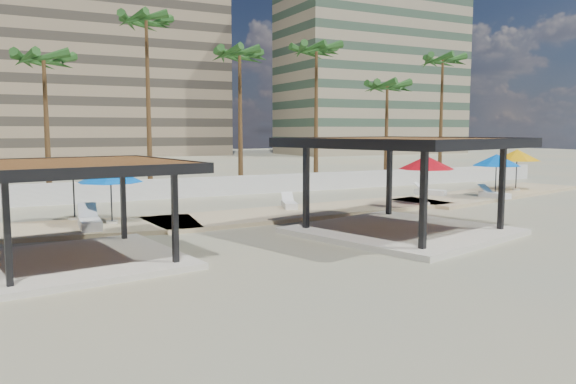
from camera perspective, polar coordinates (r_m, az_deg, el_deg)
name	(u,v)px	position (r m, az deg, el deg)	size (l,w,h in m)	color
ground	(359,242)	(20.68, 7.20, -5.02)	(200.00, 200.00, 0.00)	tan
promenade	(305,210)	(28.14, 1.71, -1.85)	(44.45, 7.97, 0.24)	#C6B284
boundary_wall	(211,187)	(34.83, -7.87, 0.54)	(56.00, 0.30, 1.20)	silver
building_mid	(102,66)	(96.50, -18.33, 12.02)	(38.00, 16.00, 30.40)	#847259
building_east	(373,55)	(102.75, 8.58, 13.57)	(32.00, 15.00, 36.40)	gray
pavilion_central	(404,177)	(22.22, 11.67, 1.52)	(9.13, 9.13, 3.76)	beige
pavilion_west	(75,203)	(18.01, -20.80, -1.06)	(6.94, 6.94, 3.12)	beige
umbrella_b	(73,169)	(25.91, -21.02, 2.18)	(3.75, 3.75, 2.55)	beige
umbrella_c	(426,163)	(29.94, 13.89, 2.91)	(3.36, 3.36, 2.55)	beige
umbrella_d	(497,160)	(34.75, 20.42, 3.05)	(3.60, 3.60, 2.49)	beige
umbrella_e	(517,155)	(39.11, 22.25, 3.48)	(3.86, 3.86, 2.65)	beige
umbrella_f	(110,175)	(24.30, -17.59, 1.69)	(3.52, 3.52, 2.37)	beige
lounger_a	(90,222)	(23.68, -19.51, -2.93)	(0.89, 2.38, 0.89)	white
lounger_b	(289,204)	(28.21, 0.12, -1.24)	(1.18, 1.95, 0.70)	white
lounger_c	(430,192)	(34.87, 14.21, 0.02)	(1.51, 1.98, 0.73)	white
lounger_d	(494,195)	(34.37, 20.20, -0.27)	(0.73, 1.96, 0.73)	white
palm_c	(44,64)	(35.07, -23.56, 11.79)	(3.00, 3.00, 8.86)	brown
palm_d	(146,29)	(37.13, -14.20, 15.80)	(3.00, 3.00, 11.63)	brown
palm_e	(240,60)	(38.26, -4.93, 13.22)	(3.00, 3.00, 9.89)	brown
palm_f	(317,56)	(41.17, 2.91, 13.67)	(3.00, 3.00, 10.60)	brown
palm_g	(387,90)	(43.94, 10.05, 10.19)	(3.00, 3.00, 8.22)	brown
palm_h	(443,66)	(48.43, 15.44, 12.28)	(3.00, 3.00, 10.55)	brown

